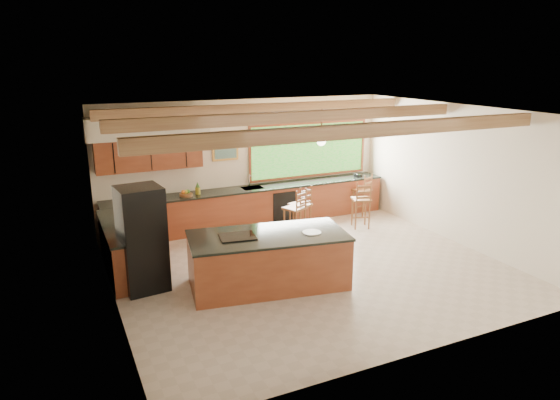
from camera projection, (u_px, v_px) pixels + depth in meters
name	position (u px, v px, depth m)	size (l,w,h in m)	color
ground	(309.00, 267.00, 9.70)	(7.20, 7.20, 0.00)	#BFAD9E
room_shell	(287.00, 150.00, 9.60)	(7.27, 6.54, 3.02)	silver
counter_run	(226.00, 215.00, 11.44)	(7.12, 3.10, 1.22)	brown
island	(268.00, 260.00, 8.81)	(2.92, 1.72, 0.98)	brown
refrigerator	(142.00, 239.00, 8.56)	(0.79, 0.77, 1.85)	black
bar_stool_a	(301.00, 206.00, 11.34)	(0.51, 0.51, 1.16)	brown
bar_stool_b	(296.00, 209.00, 11.05)	(0.55, 0.56, 1.16)	brown
bar_stool_c	(363.00, 191.00, 12.77)	(0.50, 0.50, 1.10)	brown
bar_stool_d	(363.00, 200.00, 11.77)	(0.52, 0.52, 1.16)	brown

